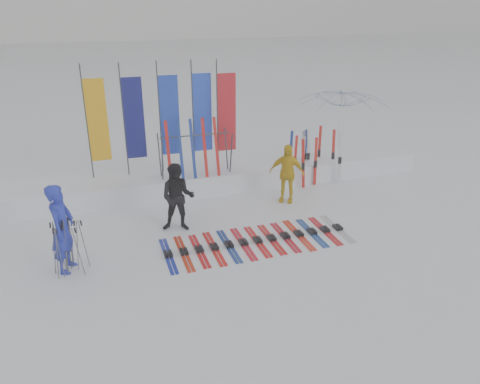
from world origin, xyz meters
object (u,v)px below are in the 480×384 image
object	(u,v)px
tent_canopy	(340,129)
ski_row	(257,241)
ski_rack	(195,149)
person_blue	(62,228)
person_yellow	(287,173)
person_black	(178,198)

from	to	relation	value
tent_canopy	ski_row	world-z (taller)	tent_canopy
ski_rack	person_blue	bearing A→B (deg)	-137.73
person_yellow	ski_rack	size ratio (longest dim) A/B	0.82
person_black	ski_rack	size ratio (longest dim) A/B	0.85
ski_rack	tent_canopy	bearing A→B (deg)	8.96
tent_canopy	ski_row	size ratio (longest dim) A/B	0.67
person_blue	person_yellow	distance (m)	6.19
person_blue	person_yellow	world-z (taller)	person_blue
person_blue	ski_row	size ratio (longest dim) A/B	0.44
person_blue	person_black	bearing A→B (deg)	-48.40
ski_row	ski_rack	bearing A→B (deg)	101.06
ski_row	ski_rack	distance (m)	3.71
person_blue	ski_rack	xyz separation A→B (m)	(3.59, 3.27, 0.41)
person_black	ski_row	xyz separation A→B (m)	(1.62, -1.23, -0.83)
person_black	ski_row	world-z (taller)	person_black
person_yellow	ski_row	world-z (taller)	person_yellow
person_yellow	person_blue	bearing A→B (deg)	-129.03
person_blue	person_black	xyz separation A→B (m)	(2.63, 1.10, -0.11)
tent_canopy	person_blue	bearing A→B (deg)	-155.01
person_blue	ski_row	bearing A→B (deg)	-72.82
person_yellow	ski_rack	xyz separation A→B (m)	(-2.29, 1.34, 0.54)
person_blue	person_black	world-z (taller)	person_blue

